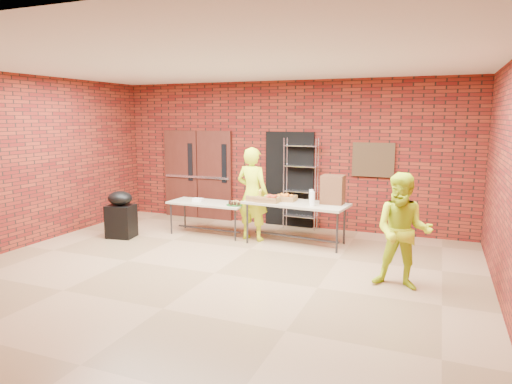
{
  "coord_description": "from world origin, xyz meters",
  "views": [
    {
      "loc": [
        3.16,
        -6.09,
        2.42
      ],
      "look_at": [
        0.13,
        1.4,
        1.08
      ],
      "focal_mm": 32.0,
      "sensor_mm": 36.0,
      "label": 1
    }
  ],
  "objects_px": {
    "table_left": "(208,205)",
    "volunteer_woman": "(252,194)",
    "wire_rack": "(301,184)",
    "table_right": "(296,206)",
    "volunteer_man": "(403,231)",
    "covered_grill": "(121,214)",
    "coffee_dispenser": "(333,189)"
  },
  "relations": [
    {
      "from": "coffee_dispenser",
      "to": "covered_grill",
      "type": "bearing_deg",
      "value": -165.95
    },
    {
      "from": "table_right",
      "to": "coffee_dispenser",
      "type": "relative_size",
      "value": 3.79
    },
    {
      "from": "table_left",
      "to": "volunteer_man",
      "type": "height_order",
      "value": "volunteer_man"
    },
    {
      "from": "covered_grill",
      "to": "volunteer_man",
      "type": "height_order",
      "value": "volunteer_man"
    },
    {
      "from": "table_right",
      "to": "volunteer_woman",
      "type": "distance_m",
      "value": 0.9
    },
    {
      "from": "table_right",
      "to": "covered_grill",
      "type": "height_order",
      "value": "covered_grill"
    },
    {
      "from": "table_right",
      "to": "volunteer_woman",
      "type": "relative_size",
      "value": 1.11
    },
    {
      "from": "coffee_dispenser",
      "to": "volunteer_man",
      "type": "relative_size",
      "value": 0.32
    },
    {
      "from": "covered_grill",
      "to": "volunteer_man",
      "type": "xyz_separation_m",
      "value": [
        5.49,
        -0.78,
        0.35
      ]
    },
    {
      "from": "table_right",
      "to": "volunteer_woman",
      "type": "height_order",
      "value": "volunteer_woman"
    },
    {
      "from": "table_left",
      "to": "volunteer_woman",
      "type": "distance_m",
      "value": 1.05
    },
    {
      "from": "wire_rack",
      "to": "table_right",
      "type": "height_order",
      "value": "wire_rack"
    },
    {
      "from": "covered_grill",
      "to": "volunteer_woman",
      "type": "relative_size",
      "value": 0.51
    },
    {
      "from": "table_left",
      "to": "volunteer_man",
      "type": "relative_size",
      "value": 1.01
    },
    {
      "from": "volunteer_man",
      "to": "volunteer_woman",
      "type": "bearing_deg",
      "value": 153.86
    },
    {
      "from": "wire_rack",
      "to": "table_right",
      "type": "relative_size",
      "value": 0.97
    },
    {
      "from": "wire_rack",
      "to": "covered_grill",
      "type": "bearing_deg",
      "value": -143.21
    },
    {
      "from": "coffee_dispenser",
      "to": "volunteer_woman",
      "type": "xyz_separation_m",
      "value": [
        -1.55,
        -0.19,
        -0.16
      ]
    },
    {
      "from": "table_right",
      "to": "volunteer_woman",
      "type": "xyz_separation_m",
      "value": [
        -0.88,
        -0.04,
        0.18
      ]
    },
    {
      "from": "coffee_dispenser",
      "to": "volunteer_woman",
      "type": "relative_size",
      "value": 0.29
    },
    {
      "from": "covered_grill",
      "to": "volunteer_woman",
      "type": "bearing_deg",
      "value": 8.97
    },
    {
      "from": "coffee_dispenser",
      "to": "volunteer_woman",
      "type": "bearing_deg",
      "value": -173.02
    },
    {
      "from": "volunteer_man",
      "to": "covered_grill",
      "type": "bearing_deg",
      "value": 174.37
    },
    {
      "from": "volunteer_woman",
      "to": "table_right",
      "type": "bearing_deg",
      "value": -168.61
    },
    {
      "from": "wire_rack",
      "to": "table_left",
      "type": "relative_size",
      "value": 1.18
    },
    {
      "from": "covered_grill",
      "to": "volunteer_man",
      "type": "relative_size",
      "value": 0.57
    },
    {
      "from": "table_left",
      "to": "volunteer_woman",
      "type": "relative_size",
      "value": 0.91
    },
    {
      "from": "volunteer_woman",
      "to": "volunteer_man",
      "type": "height_order",
      "value": "volunteer_woman"
    },
    {
      "from": "table_left",
      "to": "wire_rack",
      "type": "bearing_deg",
      "value": 38.66
    },
    {
      "from": "wire_rack",
      "to": "covered_grill",
      "type": "xyz_separation_m",
      "value": [
        -3.15,
        -2.09,
        -0.51
      ]
    },
    {
      "from": "table_left",
      "to": "volunteer_woman",
      "type": "height_order",
      "value": "volunteer_woman"
    },
    {
      "from": "wire_rack",
      "to": "table_right",
      "type": "xyz_separation_m",
      "value": [
        0.27,
        -1.21,
        -0.25
      ]
    }
  ]
}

